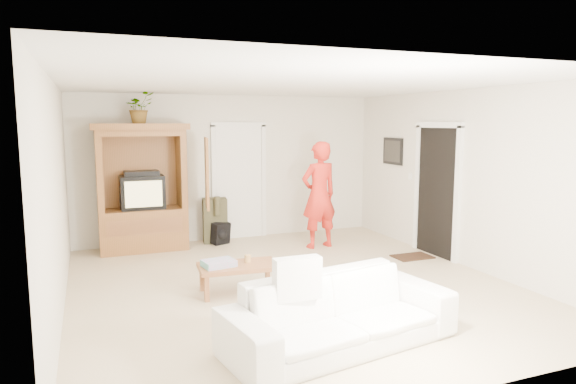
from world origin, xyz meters
name	(u,v)px	position (x,y,z in m)	size (l,w,h in m)	color
floor	(292,285)	(0.00, 0.00, 0.00)	(6.00, 6.00, 0.00)	tan
ceiling	(292,83)	(0.00, 0.00, 2.60)	(6.00, 6.00, 0.00)	white
wall_back	(230,168)	(0.00, 3.00, 1.30)	(5.50, 5.50, 0.00)	silver
wall_front	(443,235)	(0.00, -3.00, 1.30)	(5.50, 5.50, 0.00)	silver
wall_left	(57,199)	(-2.75, 0.00, 1.30)	(6.00, 6.00, 0.00)	silver
wall_right	(465,178)	(2.75, 0.00, 1.30)	(6.00, 6.00, 0.00)	silver
armoire	(144,196)	(-1.58, 2.66, 0.91)	(1.82, 1.14, 2.10)	brown
door_back	(239,183)	(0.15, 2.97, 1.02)	(0.85, 0.05, 2.04)	white
doorway_right	(437,192)	(2.73, 0.60, 1.02)	(0.05, 0.90, 2.04)	black
framed_picture	(393,151)	(2.73, 1.90, 1.60)	(0.03, 0.60, 0.48)	black
doormat	(412,257)	(2.30, 0.60, 0.01)	(0.60, 0.40, 0.02)	#382316
plant	(139,108)	(-1.60, 2.63, 2.35)	(0.45, 0.39, 0.50)	#4C7238
man	(319,195)	(1.20, 1.75, 0.90)	(0.66, 0.43, 1.80)	red
sofa	(340,312)	(-0.25, -1.87, 0.33)	(2.27, 0.89, 0.66)	white
coffee_table	(239,268)	(-0.73, -0.03, 0.32)	(1.02, 0.60, 0.37)	#995D34
towel	(219,263)	(-0.98, -0.03, 0.41)	(0.38, 0.28, 0.08)	#ED4FA8
candle	(248,259)	(-0.59, 0.01, 0.42)	(0.08, 0.08, 0.10)	tan
backpack_black	(221,234)	(-0.31, 2.57, 0.19)	(0.30, 0.18, 0.37)	black
backpack_olive	(215,220)	(-0.36, 2.76, 0.39)	(0.42, 0.31, 0.79)	#47442B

